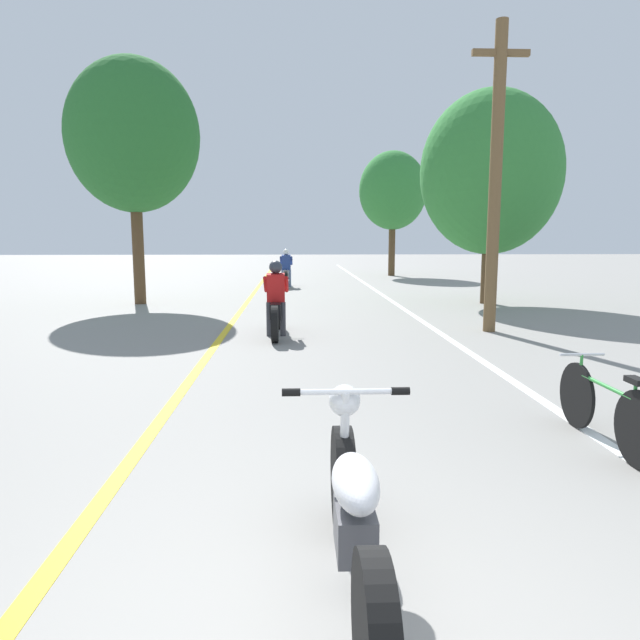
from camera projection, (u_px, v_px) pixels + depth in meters
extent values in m
cube|color=yellow|center=(241.00, 310.00, 14.79)|extent=(0.14, 48.00, 0.01)
cube|color=white|center=(404.00, 309.00, 14.97)|extent=(0.14, 48.00, 0.01)
cylinder|color=brown|center=(495.00, 181.00, 11.08)|extent=(0.24, 0.24, 5.92)
cube|color=brown|center=(501.00, 53.00, 10.74)|extent=(1.10, 0.10, 0.12)
cylinder|color=#513A23|center=(487.00, 261.00, 16.17)|extent=(0.32, 0.32, 2.42)
ellipsoid|color=#337F38|center=(491.00, 173.00, 15.81)|extent=(3.92, 3.53, 4.51)
cylinder|color=#513A23|center=(392.00, 244.00, 27.85)|extent=(0.32, 0.32, 3.08)
ellipsoid|color=#337F38|center=(393.00, 190.00, 27.48)|extent=(3.26, 2.93, 3.75)
cylinder|color=#513A23|center=(138.00, 242.00, 15.99)|extent=(0.32, 0.32, 3.49)
ellipsoid|color=#286B2D|center=(133.00, 135.00, 15.57)|extent=(3.61, 3.25, 4.16)
cylinder|color=black|center=(343.00, 479.00, 3.68)|extent=(0.12, 0.68, 0.68)
cylinder|color=black|center=(375.00, 638.00, 2.22)|extent=(0.12, 0.68, 0.68)
ellipsoid|color=silver|center=(355.00, 482.00, 2.90)|extent=(0.24, 0.62, 0.21)
cube|color=#4C4C51|center=(355.00, 530.00, 2.94)|extent=(0.20, 0.36, 0.24)
cylinder|color=silver|center=(344.00, 437.00, 3.55)|extent=(0.06, 0.23, 0.64)
cylinder|color=silver|center=(346.00, 392.00, 3.41)|extent=(0.66, 0.04, 0.04)
cylinder|color=black|center=(291.00, 392.00, 3.40)|extent=(0.11, 0.05, 0.05)
cylinder|color=black|center=(400.00, 391.00, 3.43)|extent=(0.11, 0.05, 0.05)
sphere|color=silver|center=(345.00, 400.00, 3.51)|extent=(0.20, 0.20, 0.20)
cylinder|color=black|center=(277.00, 313.00, 11.68)|extent=(0.12, 0.67, 0.67)
cylinder|color=black|center=(275.00, 324.00, 10.22)|extent=(0.12, 0.67, 0.67)
cube|color=black|center=(276.00, 309.00, 10.93)|extent=(0.20, 0.95, 0.28)
cylinder|color=silver|center=(277.00, 280.00, 11.49)|extent=(0.50, 0.03, 0.03)
cylinder|color=#38383D|center=(269.00, 319.00, 10.90)|extent=(0.11, 0.11, 0.65)
cylinder|color=#38383D|center=(283.00, 319.00, 10.91)|extent=(0.11, 0.11, 0.65)
cube|color=red|center=(276.00, 288.00, 10.85)|extent=(0.34, 0.27, 0.56)
cylinder|color=red|center=(266.00, 284.00, 10.99)|extent=(0.08, 0.44, 0.34)
cylinder|color=red|center=(286.00, 284.00, 11.01)|extent=(0.08, 0.44, 0.34)
sphere|color=#2D333D|center=(276.00, 267.00, 10.83)|extent=(0.25, 0.25, 0.25)
cylinder|color=black|center=(287.00, 277.00, 22.38)|extent=(0.12, 0.67, 0.67)
cylinder|color=black|center=(286.00, 280.00, 20.92)|extent=(0.12, 0.67, 0.67)
cube|color=silver|center=(286.00, 273.00, 21.62)|extent=(0.20, 0.94, 0.28)
cylinder|color=silver|center=(286.00, 259.00, 22.18)|extent=(0.50, 0.03, 0.03)
cylinder|color=slate|center=(283.00, 278.00, 21.60)|extent=(0.11, 0.11, 0.66)
cylinder|color=slate|center=(290.00, 278.00, 21.61)|extent=(0.11, 0.11, 0.66)
cube|color=navy|center=(286.00, 262.00, 21.54)|extent=(0.34, 0.28, 0.58)
cylinder|color=navy|center=(281.00, 261.00, 21.69)|extent=(0.08, 0.46, 0.35)
cylinder|color=navy|center=(291.00, 261.00, 21.70)|extent=(0.08, 0.46, 0.35)
sphere|color=white|center=(286.00, 252.00, 21.53)|extent=(0.22, 0.22, 0.22)
cylinder|color=black|center=(577.00, 395.00, 5.66)|extent=(0.04, 0.65, 0.65)
cylinder|color=black|center=(638.00, 430.00, 4.65)|extent=(0.04, 0.65, 0.65)
cylinder|color=#2D8C38|center=(606.00, 386.00, 5.12)|extent=(0.04, 0.82, 0.04)
cylinder|color=#2D8C38|center=(634.00, 404.00, 4.70)|extent=(0.03, 0.03, 0.39)
cube|color=black|center=(636.00, 381.00, 4.67)|extent=(0.10, 0.20, 0.05)
cylinder|color=#2D8C38|center=(581.00, 376.00, 5.58)|extent=(0.03, 0.03, 0.42)
cylinder|color=silver|center=(582.00, 355.00, 5.55)|extent=(0.44, 0.03, 0.03)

